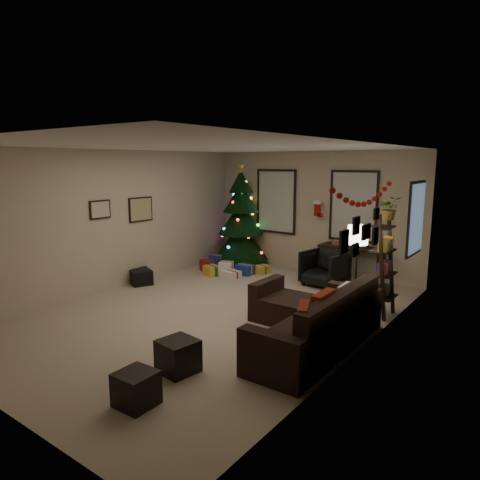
{
  "coord_description": "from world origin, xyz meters",
  "views": [
    {
      "loc": [
        4.47,
        -5.33,
        2.46
      ],
      "look_at": [
        0.1,
        0.6,
        1.15
      ],
      "focal_mm": 32.8,
      "sensor_mm": 36.0,
      "label": 1
    }
  ],
  "objects_px": {
    "desk_chair": "(325,268)",
    "bookshelf": "(385,267)",
    "desk": "(352,251)",
    "sofa": "(313,323)",
    "christmas_tree": "(241,222)"
  },
  "relations": [
    {
      "from": "christmas_tree",
      "to": "bookshelf",
      "type": "height_order",
      "value": "christmas_tree"
    },
    {
      "from": "desk",
      "to": "sofa",
      "type": "bearing_deg",
      "value": -76.59
    },
    {
      "from": "sofa",
      "to": "desk",
      "type": "relative_size",
      "value": 1.87
    },
    {
      "from": "sofa",
      "to": "desk_chair",
      "type": "bearing_deg",
      "value": 112.43
    },
    {
      "from": "christmas_tree",
      "to": "bookshelf",
      "type": "xyz_separation_m",
      "value": [
        4.06,
        -1.65,
        -0.21
      ]
    },
    {
      "from": "bookshelf",
      "to": "desk",
      "type": "bearing_deg",
      "value": 125.85
    },
    {
      "from": "desk",
      "to": "desk_chair",
      "type": "bearing_deg",
      "value": -115.44
    },
    {
      "from": "desk",
      "to": "desk_chair",
      "type": "distance_m",
      "value": 0.78
    },
    {
      "from": "christmas_tree",
      "to": "sofa",
      "type": "xyz_separation_m",
      "value": [
        3.62,
        -3.26,
        -0.76
      ]
    },
    {
      "from": "christmas_tree",
      "to": "bookshelf",
      "type": "distance_m",
      "value": 4.39
    },
    {
      "from": "christmas_tree",
      "to": "desk",
      "type": "xyz_separation_m",
      "value": [
        2.83,
        0.06,
        -0.37
      ]
    },
    {
      "from": "sofa",
      "to": "desk",
      "type": "height_order",
      "value": "sofa"
    },
    {
      "from": "desk_chair",
      "to": "bookshelf",
      "type": "bearing_deg",
      "value": -26.62
    },
    {
      "from": "desk",
      "to": "bookshelf",
      "type": "relative_size",
      "value": 0.82
    },
    {
      "from": "bookshelf",
      "to": "christmas_tree",
      "type": "bearing_deg",
      "value": 157.94
    }
  ]
}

